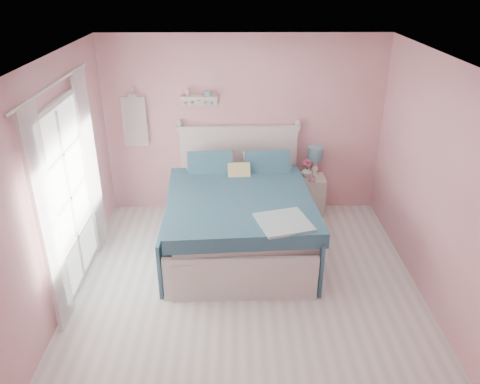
{
  "coord_description": "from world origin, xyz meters",
  "views": [
    {
      "loc": [
        -0.13,
        -4.25,
        3.4
      ],
      "look_at": [
        -0.07,
        1.2,
        0.75
      ],
      "focal_mm": 35.0,
      "sensor_mm": 36.0,
      "label": 1
    }
  ],
  "objects_px": {
    "bed": "(239,217)",
    "nightstand": "(310,195)",
    "teacup": "(312,179)",
    "table_lamp": "(315,156)",
    "vase": "(307,171)"
  },
  "relations": [
    {
      "from": "nightstand",
      "to": "vase",
      "type": "distance_m",
      "value": 0.39
    },
    {
      "from": "table_lamp",
      "to": "vase",
      "type": "bearing_deg",
      "value": -158.61
    },
    {
      "from": "bed",
      "to": "nightstand",
      "type": "distance_m",
      "value": 1.42
    },
    {
      "from": "bed",
      "to": "vase",
      "type": "xyz_separation_m",
      "value": [
        1.0,
        0.96,
        0.24
      ]
    },
    {
      "from": "bed",
      "to": "table_lamp",
      "type": "height_order",
      "value": "bed"
    },
    {
      "from": "table_lamp",
      "to": "bed",
      "type": "bearing_deg",
      "value": -138.21
    },
    {
      "from": "bed",
      "to": "teacup",
      "type": "height_order",
      "value": "bed"
    },
    {
      "from": "bed",
      "to": "nightstand",
      "type": "height_order",
      "value": "bed"
    },
    {
      "from": "bed",
      "to": "teacup",
      "type": "xyz_separation_m",
      "value": [
        1.06,
        0.78,
        0.2
      ]
    },
    {
      "from": "bed",
      "to": "table_lamp",
      "type": "relative_size",
      "value": 5.3
    },
    {
      "from": "bed",
      "to": "nightstand",
      "type": "xyz_separation_m",
      "value": [
        1.07,
        0.92,
        -0.13
      ]
    },
    {
      "from": "bed",
      "to": "teacup",
      "type": "distance_m",
      "value": 1.33
    },
    {
      "from": "bed",
      "to": "nightstand",
      "type": "relative_size",
      "value": 3.96
    },
    {
      "from": "vase",
      "to": "table_lamp",
      "type": "bearing_deg",
      "value": 21.39
    },
    {
      "from": "table_lamp",
      "to": "vase",
      "type": "relative_size",
      "value": 2.61
    }
  ]
}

